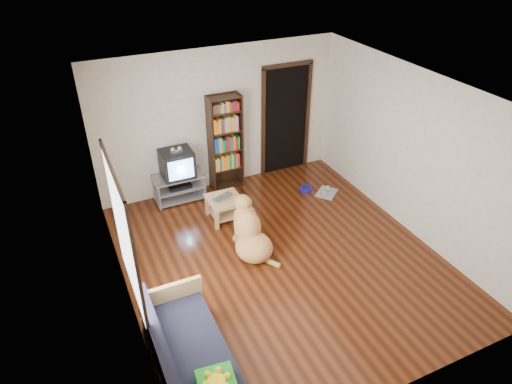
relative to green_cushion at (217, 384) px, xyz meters
name	(u,v)px	position (x,y,z in m)	size (l,w,h in m)	color
ground	(281,259)	(1.75, 1.94, -0.48)	(5.00, 5.00, 0.00)	#53240E
ceiling	(287,94)	(1.75, 1.94, 2.12)	(5.00, 5.00, 0.00)	white
wall_back	(219,120)	(1.75, 4.44, 0.82)	(4.50, 4.50, 0.00)	silver
wall_front	(407,309)	(1.75, -0.56, 0.82)	(4.50, 4.50, 0.00)	silver
wall_left	(117,226)	(-0.50, 1.94, 0.82)	(5.00, 5.00, 0.00)	silver
wall_right	(413,154)	(4.00, 1.94, 0.82)	(5.00, 5.00, 0.00)	silver
green_cushion	(217,384)	(0.00, 0.00, 0.00)	(0.37, 0.37, 0.12)	green
laptop	(225,198)	(1.37, 3.26, -0.07)	(0.36, 0.23, 0.03)	silver
dog_bowl	(306,189)	(3.08, 3.48, -0.44)	(0.22, 0.22, 0.08)	#1F1697
grey_rag	(327,193)	(3.38, 3.23, -0.47)	(0.40, 0.32, 0.03)	#9A9A9A
window	(124,236)	(-0.48, 1.44, 1.02)	(0.03, 1.46, 1.70)	white
doorway	(286,117)	(3.10, 4.42, 0.64)	(1.03, 0.05, 2.19)	black
tv_stand	(179,187)	(0.85, 4.19, -0.21)	(0.90, 0.45, 0.50)	#99999E
crt_tv	(177,163)	(0.85, 4.21, 0.26)	(0.55, 0.52, 0.58)	black
bookshelf	(225,138)	(1.80, 4.28, 0.52)	(0.60, 0.30, 1.80)	black
sofa	(190,361)	(-0.12, 0.55, -0.22)	(0.80, 1.80, 0.80)	tan
coffee_table	(225,204)	(1.37, 3.29, -0.20)	(0.55, 0.55, 0.40)	tan
dog	(250,233)	(1.40, 2.32, -0.15)	(0.57, 1.09, 0.90)	tan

